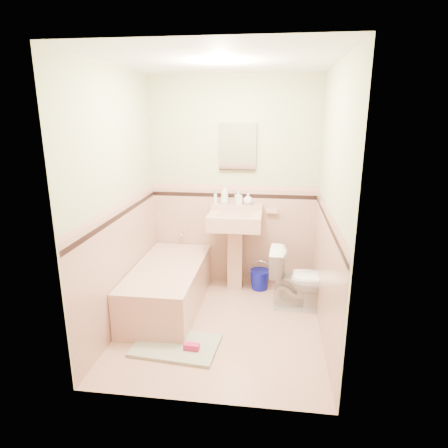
# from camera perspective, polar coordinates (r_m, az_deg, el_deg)

# --- Properties ---
(floor) EXTENTS (2.20, 2.20, 0.00)m
(floor) POSITION_cam_1_polar(r_m,az_deg,el_deg) (4.09, -0.47, -14.57)
(floor) COLOR tan
(floor) RESTS_ON ground
(ceiling) EXTENTS (2.20, 2.20, 0.00)m
(ceiling) POSITION_cam_1_polar(r_m,az_deg,el_deg) (3.55, -0.57, 22.77)
(ceiling) COLOR white
(ceiling) RESTS_ON ground
(wall_back) EXTENTS (2.50, 0.00, 2.50)m
(wall_back) POSITION_cam_1_polar(r_m,az_deg,el_deg) (4.69, 1.36, 5.77)
(wall_back) COLOR beige
(wall_back) RESTS_ON ground
(wall_front) EXTENTS (2.50, 0.00, 2.50)m
(wall_front) POSITION_cam_1_polar(r_m,az_deg,el_deg) (2.58, -3.93, -2.83)
(wall_front) COLOR beige
(wall_front) RESTS_ON ground
(wall_left) EXTENTS (0.00, 2.50, 2.50)m
(wall_left) POSITION_cam_1_polar(r_m,az_deg,el_deg) (3.89, -15.31, 3.07)
(wall_left) COLOR beige
(wall_left) RESTS_ON ground
(wall_right) EXTENTS (0.00, 2.50, 2.50)m
(wall_right) POSITION_cam_1_polar(r_m,az_deg,el_deg) (3.62, 15.36, 2.16)
(wall_right) COLOR beige
(wall_right) RESTS_ON ground
(wainscot_back) EXTENTS (2.00, 0.00, 2.00)m
(wainscot_back) POSITION_cam_1_polar(r_m,az_deg,el_deg) (4.84, 1.30, -1.85)
(wainscot_back) COLOR tan
(wainscot_back) RESTS_ON ground
(wainscot_front) EXTENTS (2.00, 0.00, 2.00)m
(wainscot_front) POSITION_cam_1_polar(r_m,az_deg,el_deg) (2.86, -3.63, -15.17)
(wainscot_front) COLOR tan
(wainscot_front) RESTS_ON ground
(wainscot_left) EXTENTS (0.00, 2.20, 2.20)m
(wainscot_left) POSITION_cam_1_polar(r_m,az_deg,el_deg) (4.07, -14.48, -5.89)
(wainscot_left) COLOR tan
(wainscot_left) RESTS_ON ground
(wainscot_right) EXTENTS (0.00, 2.20, 2.20)m
(wainscot_right) POSITION_cam_1_polar(r_m,az_deg,el_deg) (3.82, 14.46, -7.34)
(wainscot_right) COLOR tan
(wainscot_right) RESTS_ON ground
(accent_back) EXTENTS (2.00, 0.00, 2.00)m
(accent_back) POSITION_cam_1_polar(r_m,az_deg,el_deg) (4.70, 1.33, 4.18)
(accent_back) COLOR black
(accent_back) RESTS_ON ground
(accent_front) EXTENTS (2.00, 0.00, 2.00)m
(accent_front) POSITION_cam_1_polar(r_m,az_deg,el_deg) (2.64, -3.80, -5.38)
(accent_front) COLOR black
(accent_front) RESTS_ON ground
(accent_left) EXTENTS (0.00, 2.20, 2.20)m
(accent_left) POSITION_cam_1_polar(r_m,az_deg,el_deg) (3.91, -14.92, 1.21)
(accent_left) COLOR black
(accent_left) RESTS_ON ground
(accent_right) EXTENTS (0.00, 2.20, 2.20)m
(accent_right) POSITION_cam_1_polar(r_m,az_deg,el_deg) (3.65, 14.93, 0.19)
(accent_right) COLOR black
(accent_right) RESTS_ON ground
(cap_back) EXTENTS (2.00, 0.00, 2.00)m
(cap_back) POSITION_cam_1_polar(r_m,az_deg,el_deg) (4.68, 1.34, 5.37)
(cap_back) COLOR tan
(cap_back) RESTS_ON ground
(cap_front) EXTENTS (2.00, 0.00, 2.00)m
(cap_front) POSITION_cam_1_polar(r_m,az_deg,el_deg) (2.60, -3.84, -3.33)
(cap_front) COLOR tan
(cap_front) RESTS_ON ground
(cap_left) EXTENTS (0.00, 2.20, 2.20)m
(cap_left) POSITION_cam_1_polar(r_m,az_deg,el_deg) (3.88, -15.03, 2.64)
(cap_left) COLOR tan
(cap_left) RESTS_ON ground
(cap_right) EXTENTS (0.00, 2.20, 2.20)m
(cap_right) POSITION_cam_1_polar(r_m,az_deg,el_deg) (3.63, 15.04, 1.71)
(cap_right) COLOR tan
(cap_right) RESTS_ON ground
(bathtub) EXTENTS (0.70, 1.50, 0.45)m
(bathtub) POSITION_cam_1_polar(r_m,az_deg,el_deg) (4.39, -8.14, -9.18)
(bathtub) COLOR tan
(bathtub) RESTS_ON floor
(tub_faucet) EXTENTS (0.04, 0.12, 0.04)m
(tub_faucet) POSITION_cam_1_polar(r_m,az_deg,el_deg) (4.90, -6.10, -1.35)
(tub_faucet) COLOR silver
(tub_faucet) RESTS_ON wall_back
(sink) EXTENTS (0.61, 0.50, 0.96)m
(sink) POSITION_cam_1_polar(r_m,az_deg,el_deg) (4.66, 1.60, -4.14)
(sink) COLOR tan
(sink) RESTS_ON floor
(sink_faucet) EXTENTS (0.02, 0.02, 0.10)m
(sink_faucet) POSITION_cam_1_polar(r_m,az_deg,el_deg) (4.65, 1.82, 1.90)
(sink_faucet) COLOR silver
(sink_faucet) RESTS_ON sink
(medicine_cabinet) EXTENTS (0.43, 0.04, 0.54)m
(medicine_cabinet) POSITION_cam_1_polar(r_m,az_deg,el_deg) (4.60, 1.99, 11.22)
(medicine_cabinet) COLOR white
(medicine_cabinet) RESTS_ON wall_back
(soap_dish) EXTENTS (0.13, 0.08, 0.04)m
(soap_dish) POSITION_cam_1_polar(r_m,az_deg,el_deg) (4.69, 7.01, 1.90)
(soap_dish) COLOR tan
(soap_dish) RESTS_ON wall_back
(soap_bottle_left) EXTENTS (0.11, 0.11, 0.23)m
(soap_bottle_left) POSITION_cam_1_polar(r_m,az_deg,el_deg) (4.66, 0.10, 4.37)
(soap_bottle_left) COLOR #B2B2B2
(soap_bottle_left) RESTS_ON sink
(soap_bottle_mid) EXTENTS (0.10, 0.10, 0.17)m
(soap_bottle_mid) POSITION_cam_1_polar(r_m,az_deg,el_deg) (4.65, 2.10, 3.90)
(soap_bottle_mid) COLOR #B2B2B2
(soap_bottle_mid) RESTS_ON sink
(soap_bottle_right) EXTENTS (0.14, 0.14, 0.14)m
(soap_bottle_right) POSITION_cam_1_polar(r_m,az_deg,el_deg) (4.65, 3.53, 3.70)
(soap_bottle_right) COLOR #B2B2B2
(soap_bottle_right) RESTS_ON sink
(tube) EXTENTS (0.04, 0.04, 0.12)m
(tube) POSITION_cam_1_polar(r_m,az_deg,el_deg) (4.69, -1.26, 3.72)
(tube) COLOR white
(tube) RESTS_ON sink
(toilet) EXTENTS (0.69, 0.42, 0.68)m
(toilet) POSITION_cam_1_polar(r_m,az_deg,el_deg) (4.36, 11.05, -7.87)
(toilet) COLOR white
(toilet) RESTS_ON floor
(bucket) EXTENTS (0.31, 0.31, 0.24)m
(bucket) POSITION_cam_1_polar(r_m,az_deg,el_deg) (4.83, 5.22, -8.06)
(bucket) COLOR #090E9B
(bucket) RESTS_ON floor
(bath_mat) EXTENTS (0.80, 0.57, 0.03)m
(bath_mat) POSITION_cam_1_polar(r_m,az_deg,el_deg) (3.79, -6.98, -17.15)
(bath_mat) COLOR gray
(bath_mat) RESTS_ON floor
(shoe) EXTENTS (0.14, 0.08, 0.06)m
(shoe) POSITION_cam_1_polar(r_m,az_deg,el_deg) (3.68, -4.75, -17.40)
(shoe) COLOR #BF1E59
(shoe) RESTS_ON bath_mat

